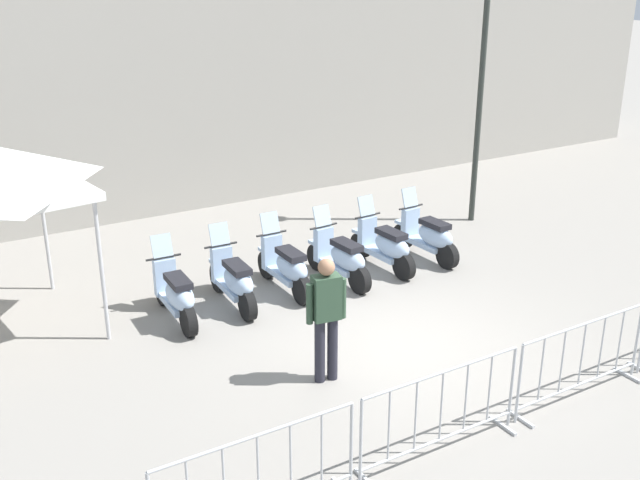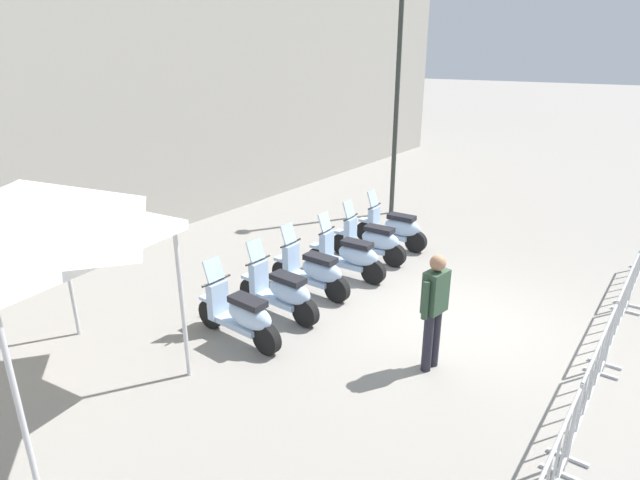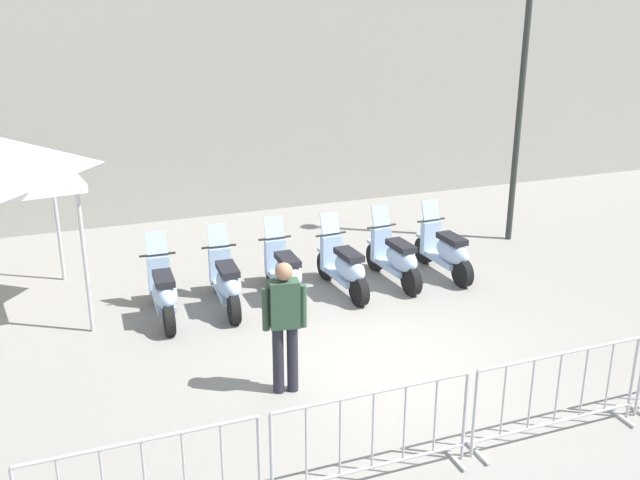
{
  "view_description": "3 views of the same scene",
  "coord_description": "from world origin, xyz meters",
  "px_view_note": "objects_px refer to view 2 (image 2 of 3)",
  "views": [
    {
      "loc": [
        -6.9,
        -6.79,
        5.25
      ],
      "look_at": [
        0.5,
        2.5,
        0.8
      ],
      "focal_mm": 42.25,
      "sensor_mm": 36.0,
      "label": 1
    },
    {
      "loc": [
        -7.76,
        -1.71,
        4.35
      ],
      "look_at": [
        -0.43,
        2.3,
        1.2
      ],
      "focal_mm": 29.52,
      "sensor_mm": 36.0,
      "label": 2
    },
    {
      "loc": [
        -4.86,
        -7.28,
        4.81
      ],
      "look_at": [
        0.45,
        2.5,
        0.94
      ],
      "focal_mm": 40.73,
      "sensor_mm": 36.0,
      "label": 3
    }
  ],
  "objects_px": {
    "motorcycle_4": "(372,241)",
    "officer_near_row_end": "(434,306)",
    "motorcycle_3": "(349,256)",
    "motorcycle_2": "(313,271)",
    "canopy_tent": "(26,213)",
    "street_lamp": "(398,78)",
    "barrier_segment_1": "(593,377)",
    "motorcycle_0": "(241,315)",
    "motorcycle_5": "(394,228)",
    "barrier_segment_2": "(622,307)",
    "motorcycle_1": "(281,291)"
  },
  "relations": [
    {
      "from": "motorcycle_5",
      "to": "street_lamp",
      "type": "xyz_separation_m",
      "value": [
        2.37,
        0.98,
        3.07
      ]
    },
    {
      "from": "motorcycle_1",
      "to": "motorcycle_4",
      "type": "distance_m",
      "value": 2.96
    },
    {
      "from": "motorcycle_4",
      "to": "street_lamp",
      "type": "bearing_deg",
      "value": 14.28
    },
    {
      "from": "canopy_tent",
      "to": "street_lamp",
      "type": "bearing_deg",
      "value": -5.36
    },
    {
      "from": "barrier_segment_2",
      "to": "street_lamp",
      "type": "distance_m",
      "value": 7.59
    },
    {
      "from": "motorcycle_0",
      "to": "motorcycle_4",
      "type": "bearing_deg",
      "value": -6.92
    },
    {
      "from": "motorcycle_0",
      "to": "canopy_tent",
      "type": "distance_m",
      "value": 3.28
    },
    {
      "from": "motorcycle_2",
      "to": "motorcycle_5",
      "type": "relative_size",
      "value": 1.0
    },
    {
      "from": "motorcycle_3",
      "to": "barrier_segment_2",
      "type": "xyz_separation_m",
      "value": [
        0.02,
        -4.67,
        0.07
      ]
    },
    {
      "from": "motorcycle_4",
      "to": "officer_near_row_end",
      "type": "relative_size",
      "value": 1.0
    },
    {
      "from": "motorcycle_2",
      "to": "barrier_segment_1",
      "type": "xyz_separation_m",
      "value": [
        -1.26,
        -4.64,
        0.07
      ]
    },
    {
      "from": "motorcycle_0",
      "to": "motorcycle_2",
      "type": "height_order",
      "value": "same"
    },
    {
      "from": "motorcycle_2",
      "to": "officer_near_row_end",
      "type": "distance_m",
      "value": 2.94
    },
    {
      "from": "motorcycle_2",
      "to": "barrier_segment_2",
      "type": "relative_size",
      "value": 0.8
    },
    {
      "from": "motorcycle_4",
      "to": "canopy_tent",
      "type": "bearing_deg",
      "value": 164.15
    },
    {
      "from": "motorcycle_3",
      "to": "barrier_segment_2",
      "type": "bearing_deg",
      "value": -89.81
    },
    {
      "from": "motorcycle_5",
      "to": "officer_near_row_end",
      "type": "xyz_separation_m",
      "value": [
        -4.17,
        -2.17,
        0.53
      ]
    },
    {
      "from": "motorcycle_0",
      "to": "motorcycle_5",
      "type": "relative_size",
      "value": 1.0
    },
    {
      "from": "motorcycle_4",
      "to": "officer_near_row_end",
      "type": "bearing_deg",
      "value": -144.37
    },
    {
      "from": "motorcycle_2",
      "to": "street_lamp",
      "type": "xyz_separation_m",
      "value": [
        5.29,
        0.54,
        3.07
      ]
    },
    {
      "from": "motorcycle_5",
      "to": "barrier_segment_1",
      "type": "xyz_separation_m",
      "value": [
        -4.18,
        -4.2,
        0.07
      ]
    },
    {
      "from": "motorcycle_5",
      "to": "barrier_segment_1",
      "type": "distance_m",
      "value": 5.93
    },
    {
      "from": "motorcycle_5",
      "to": "officer_near_row_end",
      "type": "distance_m",
      "value": 4.73
    },
    {
      "from": "motorcycle_3",
      "to": "canopy_tent",
      "type": "xyz_separation_m",
      "value": [
        -5.14,
        1.69,
        2.06
      ]
    },
    {
      "from": "motorcycle_3",
      "to": "motorcycle_2",
      "type": "bearing_deg",
      "value": 164.55
    },
    {
      "from": "motorcycle_2",
      "to": "canopy_tent",
      "type": "distance_m",
      "value": 4.87
    },
    {
      "from": "motorcycle_4",
      "to": "motorcycle_5",
      "type": "distance_m",
      "value": 0.98
    },
    {
      "from": "motorcycle_0",
      "to": "motorcycle_2",
      "type": "relative_size",
      "value": 1.0
    },
    {
      "from": "motorcycle_3",
      "to": "officer_near_row_end",
      "type": "distance_m",
      "value": 3.27
    },
    {
      "from": "officer_near_row_end",
      "to": "motorcycle_5",
      "type": "bearing_deg",
      "value": 27.44
    },
    {
      "from": "motorcycle_3",
      "to": "street_lamp",
      "type": "bearing_deg",
      "value": 10.48
    },
    {
      "from": "motorcycle_0",
      "to": "canopy_tent",
      "type": "relative_size",
      "value": 0.59
    },
    {
      "from": "motorcycle_3",
      "to": "motorcycle_4",
      "type": "height_order",
      "value": "same"
    },
    {
      "from": "motorcycle_1",
      "to": "officer_near_row_end",
      "type": "height_order",
      "value": "officer_near_row_end"
    },
    {
      "from": "motorcycle_2",
      "to": "motorcycle_5",
      "type": "distance_m",
      "value": 2.95
    },
    {
      "from": "motorcycle_4",
      "to": "canopy_tent",
      "type": "relative_size",
      "value": 0.59
    },
    {
      "from": "motorcycle_2",
      "to": "motorcycle_4",
      "type": "xyz_separation_m",
      "value": [
        1.95,
        -0.32,
        0.0
      ]
    },
    {
      "from": "motorcycle_1",
      "to": "motorcycle_2",
      "type": "distance_m",
      "value": 0.99
    },
    {
      "from": "motorcycle_0",
      "to": "canopy_tent",
      "type": "height_order",
      "value": "canopy_tent"
    },
    {
      "from": "motorcycle_5",
      "to": "barrier_segment_1",
      "type": "height_order",
      "value": "motorcycle_5"
    },
    {
      "from": "motorcycle_2",
      "to": "motorcycle_4",
      "type": "relative_size",
      "value": 1.0
    },
    {
      "from": "motorcycle_0",
      "to": "motorcycle_1",
      "type": "xyz_separation_m",
      "value": [
        0.98,
        -0.1,
        0.0
      ]
    },
    {
      "from": "motorcycle_1",
      "to": "barrier_segment_2",
      "type": "xyz_separation_m",
      "value": [
        1.96,
        -5.0,
        0.07
      ]
    },
    {
      "from": "street_lamp",
      "to": "motorcycle_3",
      "type": "bearing_deg",
      "value": -169.52
    },
    {
      "from": "motorcycle_5",
      "to": "officer_near_row_end",
      "type": "relative_size",
      "value": 1.0
    },
    {
      "from": "motorcycle_1",
      "to": "officer_near_row_end",
      "type": "xyz_separation_m",
      "value": [
        -0.27,
        -2.67,
        0.53
      ]
    },
    {
      "from": "canopy_tent",
      "to": "officer_near_row_end",
      "type": "bearing_deg",
      "value": -54.02
    },
    {
      "from": "motorcycle_1",
      "to": "motorcycle_2",
      "type": "relative_size",
      "value": 1.0
    },
    {
      "from": "motorcycle_3",
      "to": "canopy_tent",
      "type": "height_order",
      "value": "canopy_tent"
    },
    {
      "from": "motorcycle_4",
      "to": "officer_near_row_end",
      "type": "distance_m",
      "value": 3.97
    }
  ]
}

